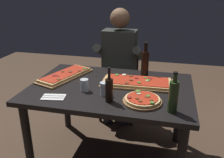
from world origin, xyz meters
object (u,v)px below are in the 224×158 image
at_px(pizza_round_far, 142,100).
at_px(tumbler_near_camera, 84,85).
at_px(pizza_rectangular_front, 137,82).
at_px(pizza_rectangular_left, 65,75).
at_px(seated_diner, 119,61).
at_px(vinegar_bottle_green, 173,96).
at_px(diner_chair, 121,78).
at_px(oil_bottle_amber, 145,63).
at_px(dining_table, 111,96).
at_px(tumbler_far_side, 104,90).
at_px(wine_bottle_dark, 109,89).

relative_size(pizza_round_far, tumbler_near_camera, 2.88).
relative_size(pizza_rectangular_front, pizza_rectangular_left, 1.04).
bearing_deg(seated_diner, vinegar_bottle_green, -60.21).
bearing_deg(vinegar_bottle_green, diner_chair, 117.23).
relative_size(pizza_round_far, diner_chair, 0.34).
bearing_deg(oil_bottle_amber, dining_table, -128.88).
bearing_deg(dining_table, pizza_rectangular_front, 24.15).
bearing_deg(pizza_round_far, oil_bottle_amber, 94.90).
distance_m(pizza_rectangular_left, vinegar_bottle_green, 1.10).
bearing_deg(pizza_round_far, tumbler_near_camera, 168.77).
bearing_deg(pizza_round_far, tumbler_far_side, 169.35).
bearing_deg(diner_chair, tumbler_far_side, -85.60).
bearing_deg(tumbler_near_camera, seated_diner, 83.33).
relative_size(pizza_rectangular_left, wine_bottle_dark, 2.27).
height_order(pizza_rectangular_front, seated_diner, seated_diner).
relative_size(pizza_rectangular_left, tumbler_far_side, 5.70).
xyz_separation_m(pizza_rectangular_front, pizza_round_far, (0.09, -0.34, -0.00)).
height_order(pizza_rectangular_front, wine_bottle_dark, wine_bottle_dark).
xyz_separation_m(oil_bottle_amber, tumbler_far_side, (-0.26, -0.50, -0.09)).
bearing_deg(tumbler_near_camera, dining_table, 36.83).
height_order(oil_bottle_amber, tumbler_far_side, oil_bottle_amber).
xyz_separation_m(pizza_round_far, oil_bottle_amber, (-0.05, 0.56, 0.12)).
height_order(pizza_rectangular_front, tumbler_far_side, tumbler_far_side).
height_order(wine_bottle_dark, diner_chair, wine_bottle_dark).
bearing_deg(tumbler_far_side, pizza_round_far, -10.65).
distance_m(pizza_round_far, oil_bottle_amber, 0.57).
bearing_deg(pizza_rectangular_front, pizza_rectangular_left, 178.64).
relative_size(pizza_rectangular_left, seated_diner, 0.46).
distance_m(oil_bottle_amber, tumbler_near_camera, 0.65).
bearing_deg(oil_bottle_amber, wine_bottle_dark, -108.26).
bearing_deg(vinegar_bottle_green, seated_diner, 119.79).
bearing_deg(pizza_rectangular_left, oil_bottle_amber, 15.65).
bearing_deg(diner_chair, seated_diner, -90.00).
relative_size(dining_table, tumbler_far_side, 12.93).
relative_size(tumbler_far_side, seated_diner, 0.08).
bearing_deg(pizza_rectangular_left, vinegar_bottle_green, -24.00).
relative_size(pizza_rectangular_front, oil_bottle_amber, 1.91).
distance_m(pizza_rectangular_front, seated_diner, 0.71).
xyz_separation_m(pizza_rectangular_front, tumbler_far_side, (-0.22, -0.28, 0.03)).
bearing_deg(tumbler_far_side, diner_chair, 94.40).
bearing_deg(wine_bottle_dark, dining_table, 101.75).
distance_m(dining_table, vinegar_bottle_green, 0.66).
distance_m(wine_bottle_dark, tumbler_far_side, 0.13).
bearing_deg(diner_chair, oil_bottle_amber, -57.35).
bearing_deg(tumbler_far_side, pizza_rectangular_left, 147.88).
bearing_deg(seated_diner, wine_bottle_dark, -81.87).
relative_size(pizza_rectangular_front, tumbler_near_camera, 6.22).
xyz_separation_m(wine_bottle_dark, diner_chair, (-0.15, 1.14, -0.35)).
xyz_separation_m(oil_bottle_amber, seated_diner, (-0.34, 0.42, -0.13)).
relative_size(tumbler_near_camera, seated_diner, 0.08).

